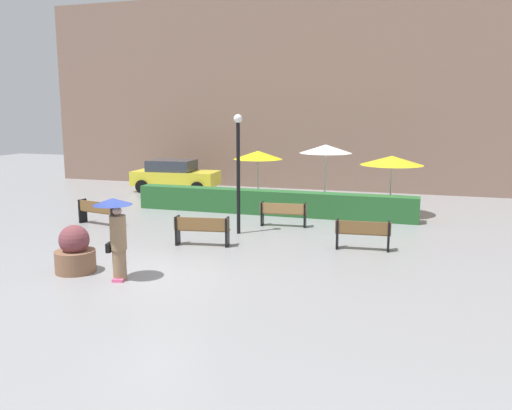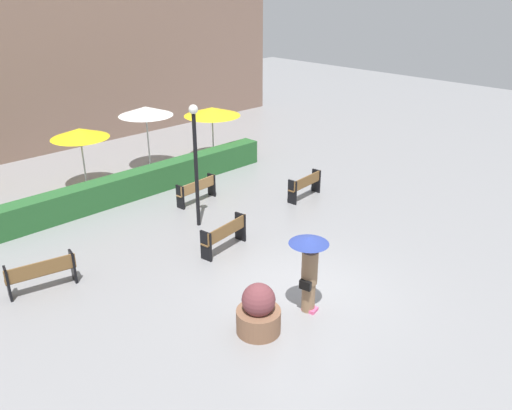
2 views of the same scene
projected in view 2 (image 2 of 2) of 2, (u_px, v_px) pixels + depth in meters
The scene contains 13 objects.
ground_plane at pixel (303, 294), 13.07m from camera, with size 60.00×60.00×0.00m, color gray.
bench_far_right at pixel (305, 184), 18.58m from camera, with size 1.60×0.49×0.86m.
bench_back_row at pixel (197, 189), 18.23m from camera, with size 1.65×0.50×0.83m.
bench_far_left at pixel (41, 273), 13.05m from camera, with size 1.71×0.69×0.85m.
bench_mid_center at pixel (225, 234), 14.99m from camera, with size 1.68×0.61×0.87m.
pedestrian_with_umbrella at pixel (309, 264), 11.93m from camera, with size 0.92×0.92×1.98m.
planter_pot at pixel (259, 312), 11.51m from camera, with size 1.00×1.00×1.20m.
lamp_post at pixel (195, 154), 15.78m from camera, with size 0.28×0.28×3.88m.
patio_umbrella_yellow at pixel (80, 133), 18.77m from camera, with size 2.08×2.08×2.31m.
patio_umbrella_white at pixel (146, 111), 20.54m from camera, with size 2.15×2.15×2.63m.
patio_umbrella_yellow_far at pixel (212, 112), 21.85m from camera, with size 2.38×2.38×2.30m.
hedge_strip at pixel (141, 182), 18.90m from camera, with size 11.05×0.70×0.93m, color #28602D.
building_facade at pixel (14, 40), 21.59m from camera, with size 28.00×1.20×9.80m, color #846656.
Camera 2 is at (-8.59, -7.11, 7.27)m, focal length 36.72 mm.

